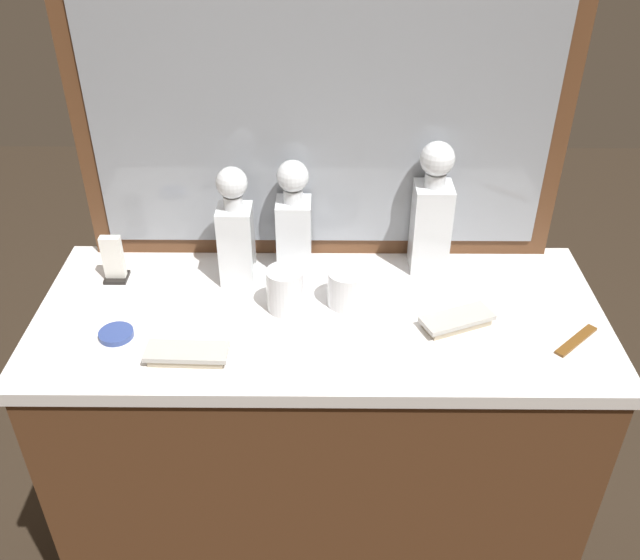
{
  "coord_description": "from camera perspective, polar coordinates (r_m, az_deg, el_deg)",
  "views": [
    {
      "loc": [
        0.01,
        -1.17,
        1.81
      ],
      "look_at": [
        0.0,
        0.0,
        1.01
      ],
      "focal_mm": 38.74,
      "sensor_mm": 36.0,
      "label": 1
    }
  ],
  "objects": [
    {
      "name": "dresser",
      "position": [
        1.79,
        0.0,
        -14.54
      ],
      "size": [
        1.21,
        0.52,
        0.93
      ],
      "color": "brown",
      "rests_on": "ground_plane"
    },
    {
      "name": "tortoiseshell_comb",
      "position": [
        1.48,
        20.4,
        -4.7
      ],
      "size": [
        0.11,
        0.1,
        0.01
      ],
      "color": "brown",
      "rests_on": "dresser"
    },
    {
      "name": "silver_brush_far_right",
      "position": [
        1.36,
        -10.92,
        -6.04
      ],
      "size": [
        0.16,
        0.07,
        0.02
      ],
      "color": "#B7A88C",
      "rests_on": "dresser"
    },
    {
      "name": "silver_brush_front",
      "position": [
        1.45,
        11.24,
        -3.32
      ],
      "size": [
        0.16,
        0.11,
        0.02
      ],
      "color": "#B7A88C",
      "rests_on": "dresser"
    },
    {
      "name": "crystal_tumbler_center",
      "position": [
        1.45,
        -2.89,
        -0.95
      ],
      "size": [
        0.08,
        0.08,
        0.1
      ],
      "color": "white",
      "rests_on": "dresser"
    },
    {
      "name": "napkin_holder",
      "position": [
        1.61,
        -16.67,
        1.47
      ],
      "size": [
        0.05,
        0.05,
        0.11
      ],
      "color": "black",
      "rests_on": "dresser"
    },
    {
      "name": "crystal_tumbler_far_right",
      "position": [
        1.47,
        2.26,
        -0.76
      ],
      "size": [
        0.09,
        0.09,
        0.08
      ],
      "color": "white",
      "rests_on": "dresser"
    },
    {
      "name": "crystal_decanter_left",
      "position": [
        1.56,
        -2.17,
        4.46
      ],
      "size": [
        0.08,
        0.08,
        0.27
      ],
      "color": "white",
      "rests_on": "dresser"
    },
    {
      "name": "crystal_decanter_center",
      "position": [
        1.52,
        -6.96,
        3.57
      ],
      "size": [
        0.07,
        0.07,
        0.27
      ],
      "color": "white",
      "rests_on": "dresser"
    },
    {
      "name": "porcelain_dish",
      "position": [
        1.46,
        -16.49,
        -4.3
      ],
      "size": [
        0.07,
        0.07,
        0.01
      ],
      "color": "#33478C",
      "rests_on": "dresser"
    },
    {
      "name": "dresser_mirror",
      "position": [
        1.52,
        0.07,
        13.32
      ],
      "size": [
        1.07,
        0.03,
        0.68
      ],
      "color": "brown",
      "rests_on": "dresser"
    },
    {
      "name": "crystal_decanter_rear",
      "position": [
        1.57,
        9.17,
        4.98
      ],
      "size": [
        0.08,
        0.08,
        0.31
      ],
      "color": "white",
      "rests_on": "dresser"
    }
  ]
}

